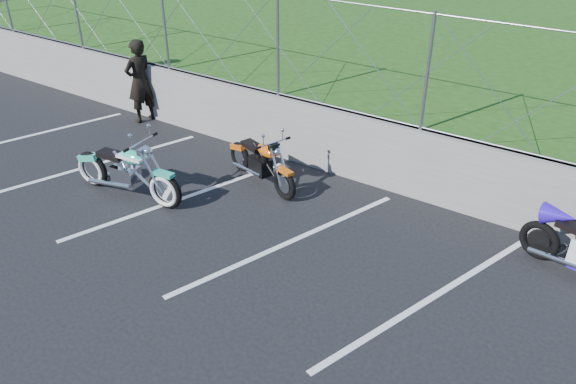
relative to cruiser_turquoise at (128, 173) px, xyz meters
The scene contains 8 objects.
ground 3.30m from the cruiser_turquoise, ahead, with size 90.00×90.00×0.00m, color black.
retaining_wall 4.37m from the cruiser_turquoise, 42.56° to the left, with size 30.00×0.22×1.30m, color slate.
grass_field 13.35m from the cruiser_turquoise, 76.05° to the left, with size 30.00×20.00×1.30m, color #1E4712.
chain_link_fence 4.73m from the cruiser_turquoise, 42.56° to the left, with size 28.00×0.03×2.00m.
parking_lines 4.47m from the cruiser_turquoise, ahead, with size 18.29×4.31×0.01m.
cruiser_turquoise is the anchor object (origin of this frame).
naked_orange 2.43m from the cruiser_turquoise, 45.30° to the left, with size 1.97×0.82×1.01m.
person_standing 3.67m from the cruiser_turquoise, 133.04° to the left, with size 0.71×0.46×1.94m, color black.
Camera 1 is at (4.15, -5.15, 5.19)m, focal length 35.00 mm.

